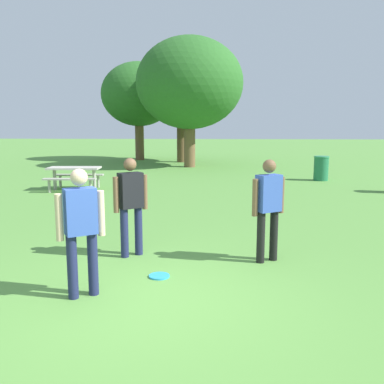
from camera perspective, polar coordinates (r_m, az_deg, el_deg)
name	(u,v)px	position (r m, az deg, el deg)	size (l,w,h in m)	color
ground_plane	(146,301)	(5.43, -6.22, -14.49)	(120.00, 120.00, 0.00)	#568E3D
person_thrower	(268,204)	(6.72, 10.32, -1.57)	(0.53, 0.39, 1.64)	black
person_catcher	(81,225)	(5.42, -14.85, -4.29)	(0.53, 0.39, 1.64)	#1E234C
person_bystander	(131,200)	(6.96, -8.31, -1.14)	(0.50, 0.41, 1.64)	#1E234C
frisbee	(159,276)	(6.19, -4.48, -11.31)	(0.30, 0.30, 0.03)	#2D9EDB
picnic_table_near	(74,173)	(14.62, -15.70, 2.46)	(1.79, 1.53, 0.77)	#B2ADA3
trash_can_further_along	(321,168)	(17.26, 17.13, 3.10)	(0.59, 0.59, 0.96)	#237047
tree_tall_left	(139,95)	(26.52, -7.25, 12.99)	(4.56, 4.56, 5.96)	brown
tree_broad_center	(181,90)	(24.79, -1.45, 13.63)	(4.72, 4.72, 6.15)	brown
tree_far_right	(190,84)	(21.88, -0.33, 14.51)	(5.42, 5.42, 6.55)	brown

